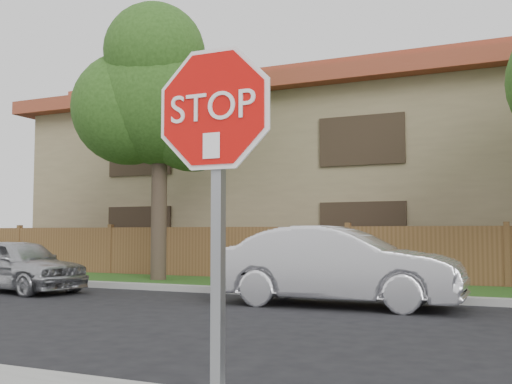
% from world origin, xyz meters
% --- Properties ---
extents(far_curb, '(70.00, 0.30, 0.15)m').
position_xyz_m(far_curb, '(0.00, 8.15, 0.07)').
color(far_curb, gray).
rests_on(far_curb, ground).
extents(grass_strip, '(70.00, 3.00, 0.12)m').
position_xyz_m(grass_strip, '(0.00, 9.80, 0.06)').
color(grass_strip, '#1E4714').
rests_on(grass_strip, ground).
extents(fence, '(70.00, 0.12, 1.60)m').
position_xyz_m(fence, '(0.00, 11.40, 0.80)').
color(fence, brown).
rests_on(fence, ground).
extents(apartment_building, '(35.20, 9.20, 7.20)m').
position_xyz_m(apartment_building, '(0.00, 17.00, 3.53)').
color(apartment_building, '#877653').
rests_on(apartment_building, ground).
extents(tree_left, '(4.80, 3.90, 7.78)m').
position_xyz_m(tree_left, '(-8.98, 9.57, 5.22)').
color(tree_left, '#382B21').
rests_on(tree_left, ground).
extents(stop_sign, '(1.01, 0.13, 2.55)m').
position_xyz_m(stop_sign, '(-1.18, -1.48, 1.83)').
color(stop_sign, gray).
rests_on(stop_sign, sidewalk_near).
extents(sedan_far_left, '(4.00, 2.09, 1.30)m').
position_xyz_m(sedan_far_left, '(-10.83, 6.38, 0.65)').
color(sedan_far_left, '#ADAEB2').
rests_on(sedan_far_left, ground).
extents(sedan_left, '(4.76, 1.73, 1.56)m').
position_xyz_m(sedan_left, '(-2.91, 6.84, 0.78)').
color(sedan_left, silver).
rests_on(sedan_left, ground).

